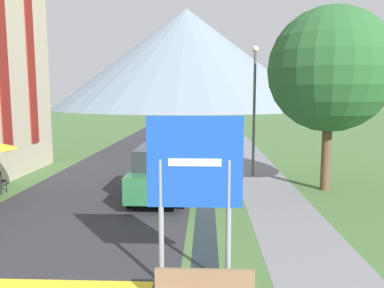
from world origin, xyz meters
TOP-DOWN VIEW (x-y plane):
  - ground_plane at (0.00, 20.00)m, footprint 160.00×160.00m
  - road at (-2.50, 30.00)m, footprint 6.40×60.00m
  - footpath at (3.60, 30.00)m, footprint 2.20×60.00m
  - drainage_channel at (1.20, 30.00)m, footprint 0.60×60.00m
  - mountain_distant at (-4.33, 99.50)m, footprint 69.77×69.77m
  - road_sign at (1.01, 3.78)m, footprint 1.77×0.11m
  - parked_car_near at (-0.40, 9.96)m, footprint 1.86×4.46m
  - parked_car_far at (-0.31, 23.09)m, footprint 1.71×4.19m
  - streetlamp at (3.32, 13.73)m, footprint 0.28×0.28m
  - tree_by_path at (5.74, 11.17)m, footprint 4.56×4.56m

SIDE VIEW (x-z plane):
  - ground_plane at x=0.00m, z-range 0.00..0.00m
  - drainage_channel at x=1.20m, z-range 0.00..0.00m
  - road at x=-2.50m, z-range 0.00..0.01m
  - footpath at x=3.60m, z-range 0.00..0.01m
  - parked_car_far at x=-0.31m, z-range 0.00..1.82m
  - parked_car_near at x=-0.40m, z-range 0.00..1.82m
  - road_sign at x=1.01m, z-range 0.48..3.70m
  - streetlamp at x=3.32m, z-range 0.49..6.21m
  - tree_by_path at x=5.74m, z-range 1.10..7.89m
  - mountain_distant at x=-4.33m, z-range 0.00..26.47m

